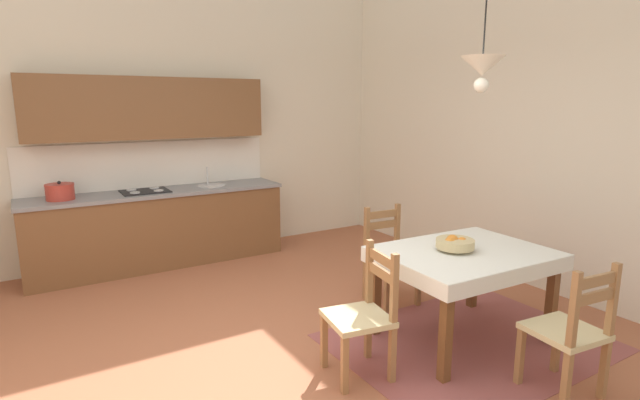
% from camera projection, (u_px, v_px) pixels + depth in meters
% --- Properties ---
extents(ground_plane, '(6.48, 6.86, 0.10)m').
position_uv_depth(ground_plane, '(289.00, 369.00, 3.64)').
color(ground_plane, '#A86042').
extents(wall_back, '(6.48, 0.12, 4.19)m').
position_uv_depth(wall_back, '(163.00, 87.00, 5.89)').
color(wall_back, silver).
rests_on(wall_back, ground_plane).
extents(wall_right, '(0.12, 6.86, 4.19)m').
position_uv_depth(wall_right, '(556.00, 84.00, 4.77)').
color(wall_right, silver).
rests_on(wall_right, ground_plane).
extents(area_rug, '(2.10, 1.60, 0.01)m').
position_uv_depth(area_rug, '(469.00, 342.00, 3.94)').
color(area_rug, '#984F4C').
rests_on(area_rug, ground_plane).
extents(kitchen_cabinetry, '(2.92, 0.63, 2.20)m').
position_uv_depth(kitchen_cabinetry, '(157.00, 194.00, 5.73)').
color(kitchen_cabinetry, brown).
rests_on(kitchen_cabinetry, ground_plane).
extents(dining_table, '(1.36, 1.06, 0.75)m').
position_uv_depth(dining_table, '(464.00, 265.00, 3.90)').
color(dining_table, brown).
rests_on(dining_table, ground_plane).
extents(dining_chair_kitchen_side, '(0.45, 0.45, 0.93)m').
position_uv_depth(dining_chair_kitchen_side, '(390.00, 258.00, 4.69)').
color(dining_chair_kitchen_side, '#D1BC89').
rests_on(dining_chair_kitchen_side, ground_plane).
extents(dining_chair_tv_side, '(0.49, 0.49, 0.93)m').
position_uv_depth(dining_chair_tv_side, '(363.00, 315.00, 3.41)').
color(dining_chair_tv_side, '#D1BC89').
rests_on(dining_chair_tv_side, ground_plane).
extents(dining_chair_camera_side, '(0.46, 0.46, 0.93)m').
position_uv_depth(dining_chair_camera_side, '(570.00, 332.00, 3.16)').
color(dining_chair_camera_side, '#D1BC89').
rests_on(dining_chair_camera_side, ground_plane).
extents(fruit_bowl, '(0.30, 0.30, 0.12)m').
position_uv_depth(fruit_bowl, '(455.00, 243.00, 3.86)').
color(fruit_bowl, tan).
rests_on(fruit_bowl, dining_table).
extents(pendant_lamp, '(0.32, 0.32, 0.80)m').
position_uv_depth(pendant_lamp, '(482.00, 67.00, 3.57)').
color(pendant_lamp, black).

